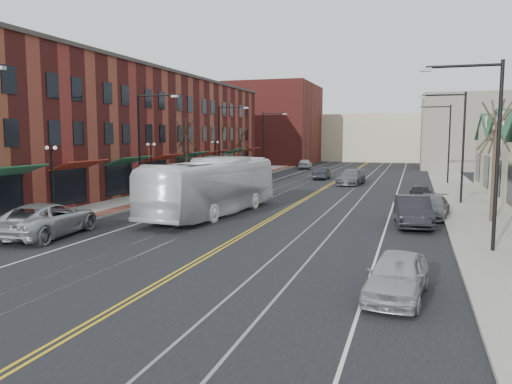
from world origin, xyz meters
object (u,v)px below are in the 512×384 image
Objects in this scene: parked_suv at (47,220)px; parked_car_b at (413,211)px; parked_car_a at (397,275)px; parked_car_d at (421,194)px; transit_bus at (213,187)px; parked_car_c at (432,207)px.

parked_car_b is at bearing -160.22° from parked_suv.
parked_suv is at bearing 171.21° from parked_car_a.
parked_car_d is (17.99, 19.13, -0.19)m from parked_suv.
parked_suv is at bearing 64.84° from transit_bus.
parked_car_c is at bearing 65.90° from parked_car_b.
parked_car_a is at bearing 137.38° from transit_bus.
transit_bus reaches higher than parked_car_b.
transit_bus reaches higher than parked_car_a.
parked_car_d is at bearing -134.79° from transit_bus.
parked_suv is at bearing -140.29° from parked_car_c.
parked_suv is 1.34× the size of parked_car_c.
parked_car_c is 7.32m from parked_car_d.
transit_bus is 13.66m from parked_car_c.
parked_car_b is 1.31× the size of parked_car_d.
parked_car_a is at bearing -92.97° from parked_car_d.
parked_car_a is 16.45m from parked_car_c.
transit_bus is 2.11× the size of parked_suv.
transit_bus is 17.82m from parked_car_a.
transit_bus is at bearing -127.26° from parked_suv.
parked_car_a is at bearing -88.06° from parked_car_c.
parked_car_a is 0.92× the size of parked_car_c.
parked_car_d is at bearing 93.89° from parked_car_a.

